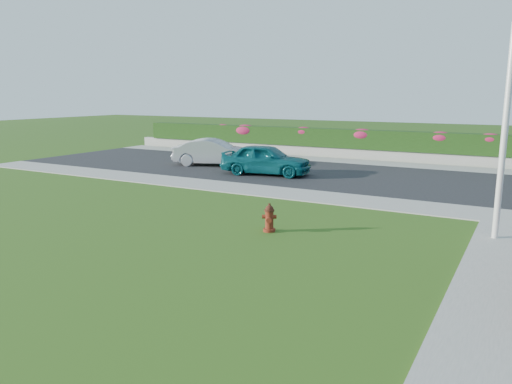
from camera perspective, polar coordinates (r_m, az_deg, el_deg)
The scene contains 16 objects.
ground at distance 11.33m, azimuth -12.52°, elevation -8.51°, with size 120.00×120.00×0.00m, color black.
street_far at distance 25.35m, azimuth 0.06°, elevation 2.68°, with size 26.00×8.00×0.04m, color black.
sidewalk_far at distance 21.77m, azimuth -8.67°, elevation 1.14°, with size 24.00×2.00×0.04m, color gray.
sidewalk_beyond at distance 28.37m, azimuth 12.14°, elevation 3.34°, with size 34.00×2.00×0.04m, color gray.
retaining_wall at distance 29.77m, azimuth 13.02°, elevation 4.21°, with size 34.00×0.40×0.60m, color gray.
hedge at distance 29.77m, azimuth 13.15°, elevation 5.85°, with size 32.00×0.90×1.10m, color black.
fire_hydrant at distance 13.82m, azimuth 1.53°, elevation -3.02°, with size 0.41×0.39×0.80m.
sedan_teal at distance 23.31m, azimuth 1.14°, elevation 3.75°, with size 1.69×4.19×1.43m, color #0B5159.
sedan_silver at distance 26.45m, azimuth -4.85°, elevation 4.56°, with size 1.47×4.21×1.39m, color #9A9CA2.
utility_pole at distance 14.16m, azimuth 26.52°, elevation 5.85°, with size 0.16×0.16×5.48m, color silver.
flower_clump_a at distance 33.92m, azimuth -3.79°, elevation 7.32°, with size 1.01×0.65×0.51m, color #BE2045.
flower_clump_b at distance 33.01m, azimuth -1.21°, elevation 7.07°, with size 1.50×0.97×0.75m, color #BE2045.
flower_clump_c at distance 31.11m, azimuth 5.46°, elevation 6.88°, with size 1.20×0.77×0.60m, color #BE2045.
flower_clump_d at distance 29.82m, azimuth 12.04°, elevation 6.44°, with size 1.37×0.88×0.69m, color #BE2045.
flower_clump_e at distance 28.84m, azimuth 20.31°, elevation 5.88°, with size 1.28×0.82×0.64m, color #BE2045.
flower_clump_f at distance 28.57m, azimuth 25.19°, elevation 5.50°, with size 1.19×0.76×0.59m, color #BE2045.
Camera 1 is at (7.19, -7.90, 3.77)m, focal length 35.00 mm.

